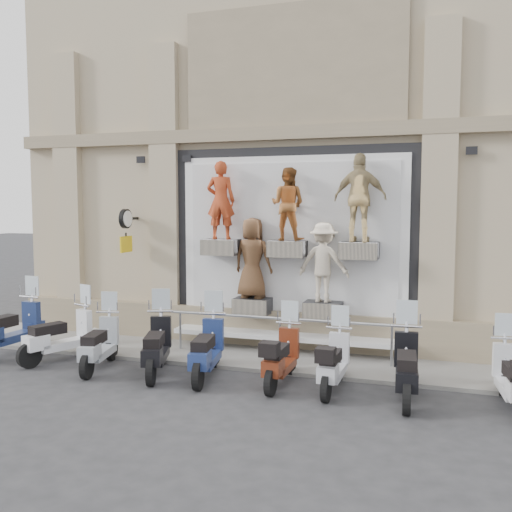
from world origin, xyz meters
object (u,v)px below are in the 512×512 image
(scooter_e, at_px, (207,337))
(scooter_f, at_px, (281,346))
(guard_rail, at_px, (280,339))
(scooter_i, at_px, (512,365))
(scooter_b, at_px, (60,325))
(scooter_h, at_px, (407,353))
(scooter_c, at_px, (99,333))
(clock_sign_bracket, at_px, (126,225))
(scooter_a, at_px, (10,317))
(scooter_g, at_px, (334,351))
(scooter_d, at_px, (157,334))

(scooter_e, xyz_separation_m, scooter_f, (1.44, 0.05, -0.07))
(guard_rail, height_order, scooter_i, scooter_i)
(scooter_b, xyz_separation_m, scooter_h, (7.04, -0.22, 0.02))
(scooter_c, bearing_deg, clock_sign_bracket, 94.38)
(guard_rail, bearing_deg, scooter_f, -73.40)
(guard_rail, relative_size, scooter_b, 2.64)
(clock_sign_bracket, bearing_deg, scooter_c, -73.37)
(scooter_a, relative_size, scooter_e, 1.05)
(scooter_b, relative_size, scooter_e, 0.98)
(scooter_g, distance_m, scooter_i, 2.87)
(scooter_f, height_order, scooter_i, scooter_f)
(scooter_h, bearing_deg, scooter_e, 174.83)
(scooter_i, bearing_deg, scooter_c, 175.32)
(scooter_a, distance_m, scooter_h, 8.43)
(scooter_c, bearing_deg, scooter_e, -9.44)
(scooter_a, relative_size, scooter_i, 1.15)
(guard_rail, xyz_separation_m, clock_sign_bracket, (-3.90, 0.47, 2.34))
(scooter_a, relative_size, scooter_b, 1.07)
(scooter_g, bearing_deg, scooter_d, -177.63)
(scooter_c, bearing_deg, scooter_i, -11.24)
(scooter_e, height_order, scooter_g, scooter_e)
(scooter_b, height_order, scooter_i, scooter_b)
(scooter_d, distance_m, scooter_e, 1.02)
(scooter_d, bearing_deg, scooter_a, 155.64)
(scooter_a, height_order, scooter_c, scooter_a)
(scooter_a, distance_m, scooter_i, 10.05)
(clock_sign_bracket, relative_size, scooter_b, 0.53)
(scooter_f, xyz_separation_m, scooter_g, (0.97, -0.03, -0.01))
(scooter_a, bearing_deg, scooter_i, 3.06)
(scooter_h, bearing_deg, scooter_d, 175.90)
(scooter_e, bearing_deg, guard_rail, 48.43)
(scooter_e, distance_m, scooter_g, 2.41)
(scooter_c, xyz_separation_m, scooter_f, (3.71, 0.17, -0.01))
(guard_rail, xyz_separation_m, scooter_c, (-3.25, -1.72, 0.27))
(scooter_b, bearing_deg, scooter_e, 19.26)
(scooter_d, bearing_deg, scooter_i, -18.34)
(scooter_b, relative_size, scooter_i, 1.08)
(guard_rail, distance_m, scooter_i, 4.59)
(scooter_f, bearing_deg, scooter_c, -176.94)
(scooter_h, bearing_deg, scooter_a, 173.59)
(scooter_c, distance_m, scooter_d, 1.25)
(scooter_d, distance_m, scooter_i, 6.30)
(scooter_h, bearing_deg, guard_rail, 143.80)
(scooter_b, bearing_deg, scooter_i, 20.98)
(scooter_c, xyz_separation_m, scooter_h, (5.92, 0.04, 0.06))
(scooter_d, relative_size, scooter_g, 1.11)
(clock_sign_bracket, bearing_deg, scooter_f, -24.88)
(scooter_a, bearing_deg, scooter_c, -4.25)
(clock_sign_bracket, xyz_separation_m, scooter_a, (-1.85, -1.80, -1.97))
(scooter_a, height_order, scooter_g, scooter_a)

